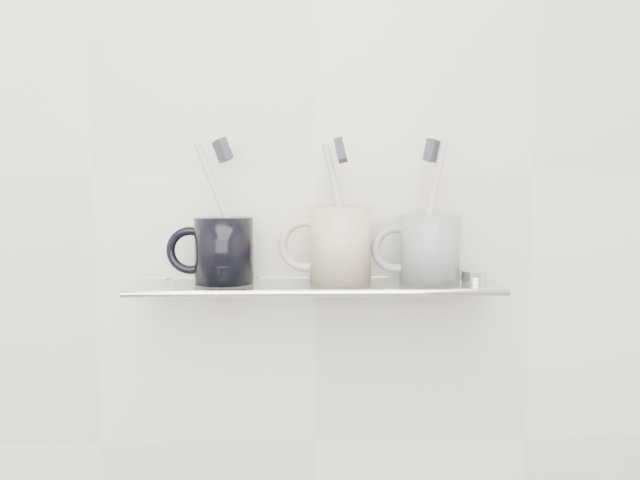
{
  "coord_description": "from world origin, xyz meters",
  "views": [
    {
      "loc": [
        -0.02,
        0.19,
        1.24
      ],
      "look_at": [
        0.01,
        1.04,
        1.16
      ],
      "focal_mm": 35.0,
      "sensor_mm": 36.0,
      "label": 1
    }
  ],
  "objects_px": {
    "mug_left": "(224,250)",
    "mug_right": "(430,249)",
    "mug_center": "(340,245)",
    "shelf_glass": "(316,286)"
  },
  "relations": [
    {
      "from": "mug_left",
      "to": "mug_center",
      "type": "height_order",
      "value": "mug_center"
    },
    {
      "from": "mug_right",
      "to": "mug_center",
      "type": "bearing_deg",
      "value": -179.94
    },
    {
      "from": "mug_right",
      "to": "shelf_glass",
      "type": "bearing_deg",
      "value": -178.13
    },
    {
      "from": "shelf_glass",
      "to": "mug_center",
      "type": "xyz_separation_m",
      "value": [
        0.03,
        0.0,
        0.06
      ]
    },
    {
      "from": "mug_left",
      "to": "mug_center",
      "type": "distance_m",
      "value": 0.16
    },
    {
      "from": "mug_center",
      "to": "mug_right",
      "type": "xyz_separation_m",
      "value": [
        0.12,
        0.0,
        -0.01
      ]
    },
    {
      "from": "mug_left",
      "to": "mug_right",
      "type": "height_order",
      "value": "mug_right"
    },
    {
      "from": "mug_left",
      "to": "mug_center",
      "type": "bearing_deg",
      "value": 23.41
    },
    {
      "from": "shelf_glass",
      "to": "mug_right",
      "type": "xyz_separation_m",
      "value": [
        0.16,
        0.0,
        0.05
      ]
    },
    {
      "from": "mug_right",
      "to": "mug_left",
      "type": "bearing_deg",
      "value": -179.94
    }
  ]
}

